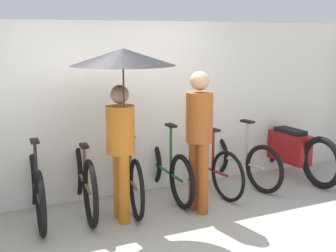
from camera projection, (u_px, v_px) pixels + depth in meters
name	position (u px, v px, depth m)	size (l,w,h in m)	color
ground_plane	(172.00, 241.00, 4.85)	(30.00, 30.00, 0.00)	#9E998E
back_wall	(114.00, 110.00, 6.10)	(12.29, 0.12, 2.28)	silver
parked_bicycle_1	(36.00, 187.00, 5.39)	(0.44, 1.72, 1.04)	black
parked_bicycle_2	(83.00, 178.00, 5.66)	(0.45, 1.86, 1.05)	black
parked_bicycle_3	(128.00, 175.00, 5.87)	(0.52, 1.77, 1.05)	black
parked_bicycle_4	(165.00, 169.00, 6.19)	(0.44, 1.71, 1.02)	black
parked_bicycle_5	(205.00, 165.00, 6.37)	(0.44, 1.64, 1.05)	black
parked_bicycle_6	(236.00, 160.00, 6.67)	(0.49, 1.68, 0.99)	black
pedestrian_leading	(122.00, 83.00, 5.00)	(1.13, 1.13, 1.96)	#C66B1E
pedestrian_center	(199.00, 131.00, 5.48)	(0.32, 0.32, 1.69)	#9E4C1E
motorcycle	(289.00, 149.00, 7.00)	(0.58, 2.02, 0.93)	black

